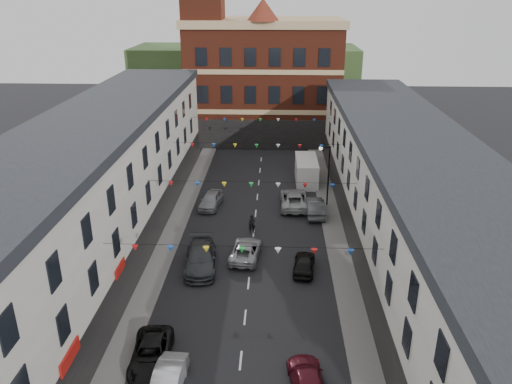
# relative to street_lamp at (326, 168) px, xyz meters

# --- Properties ---
(ground) EXTENTS (160.00, 160.00, 0.00)m
(ground) POSITION_rel_street_lamp_xyz_m (-6.55, -14.00, -3.90)
(ground) COLOR black
(ground) RESTS_ON ground
(pavement_left) EXTENTS (1.80, 64.00, 0.15)m
(pavement_left) POSITION_rel_street_lamp_xyz_m (-13.45, -12.00, -3.83)
(pavement_left) COLOR #605E5B
(pavement_left) RESTS_ON ground
(pavement_right) EXTENTS (1.80, 64.00, 0.15)m
(pavement_right) POSITION_rel_street_lamp_xyz_m (0.35, -12.00, -3.83)
(pavement_right) COLOR #605E5B
(pavement_right) RESTS_ON ground
(terrace_left) EXTENTS (8.40, 56.00, 10.70)m
(terrace_left) POSITION_rel_street_lamp_xyz_m (-18.33, -13.00, 1.44)
(terrace_left) COLOR beige
(terrace_left) RESTS_ON ground
(terrace_right) EXTENTS (8.40, 56.00, 9.70)m
(terrace_right) POSITION_rel_street_lamp_xyz_m (5.23, -13.00, 0.95)
(terrace_right) COLOR silver
(terrace_right) RESTS_ON ground
(civic_building) EXTENTS (20.60, 13.30, 18.50)m
(civic_building) POSITION_rel_street_lamp_xyz_m (-6.55, 23.95, 4.23)
(civic_building) COLOR maroon
(civic_building) RESTS_ON ground
(clock_tower) EXTENTS (5.60, 5.60, 30.00)m
(clock_tower) POSITION_rel_street_lamp_xyz_m (-14.05, 21.00, 11.03)
(clock_tower) COLOR maroon
(clock_tower) RESTS_ON ground
(distant_hill) EXTENTS (40.00, 14.00, 10.00)m
(distant_hill) POSITION_rel_street_lamp_xyz_m (-10.55, 48.00, 1.10)
(distant_hill) COLOR #334E24
(distant_hill) RESTS_ON ground
(street_lamp) EXTENTS (1.10, 0.36, 6.00)m
(street_lamp) POSITION_rel_street_lamp_xyz_m (0.00, 0.00, 0.00)
(street_lamp) COLOR black
(street_lamp) RESTS_ON ground
(car_left_b) EXTENTS (1.63, 4.14, 1.34)m
(car_left_b) POSITION_rel_street_lamp_xyz_m (-10.15, -24.54, -3.23)
(car_left_b) COLOR #B2B4BB
(car_left_b) RESTS_ON ground
(car_left_c) EXTENTS (2.51, 4.79, 1.29)m
(car_left_c) POSITION_rel_street_lamp_xyz_m (-11.51, -22.40, -3.26)
(car_left_c) COLOR black
(car_left_c) RESTS_ON ground
(car_left_d) EXTENTS (2.79, 5.76, 1.62)m
(car_left_d) POSITION_rel_street_lamp_xyz_m (-10.25, -11.96, -3.10)
(car_left_d) COLOR #373A3E
(car_left_d) RESTS_ON ground
(car_left_e) EXTENTS (2.29, 4.46, 1.45)m
(car_left_e) POSITION_rel_street_lamp_xyz_m (-10.89, -0.66, -3.18)
(car_left_e) COLOR #9A9DA2
(car_left_e) RESTS_ON ground
(car_right_c) EXTENTS (2.21, 4.54, 1.27)m
(car_right_c) POSITION_rel_street_lamp_xyz_m (-2.95, -24.09, -3.27)
(car_right_c) COLOR #4F0F1B
(car_right_c) RESTS_ON ground
(car_right_d) EXTENTS (1.93, 3.92, 1.28)m
(car_right_d) POSITION_rel_street_lamp_xyz_m (-2.53, -12.14, -3.26)
(car_right_d) COLOR black
(car_right_d) RESTS_ON ground
(car_right_e) EXTENTS (1.67, 4.63, 1.52)m
(car_right_e) POSITION_rel_street_lamp_xyz_m (-1.05, -2.03, -3.15)
(car_right_e) COLOR #484C4F
(car_right_e) RESTS_ON ground
(car_right_f) EXTENTS (2.66, 5.62, 1.55)m
(car_right_f) POSITION_rel_street_lamp_xyz_m (-2.95, -0.23, -3.13)
(car_right_f) COLOR #A9ABAE
(car_right_f) RESTS_ON ground
(moving_car) EXTENTS (2.61, 4.85, 1.29)m
(moving_car) POSITION_rel_street_lamp_xyz_m (-6.95, -10.31, -3.26)
(moving_car) COLOR #9E9FA5
(moving_car) RESTS_ON ground
(white_van) EXTENTS (2.29, 5.87, 2.59)m
(white_van) POSITION_rel_street_lamp_xyz_m (-1.43, 6.50, -2.61)
(white_van) COLOR white
(white_van) RESTS_ON ground
(pedestrian) EXTENTS (0.63, 0.43, 1.69)m
(pedestrian) POSITION_rel_street_lamp_xyz_m (-6.69, -6.09, -3.06)
(pedestrian) COLOR black
(pedestrian) RESTS_ON ground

